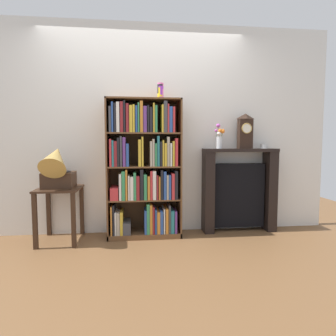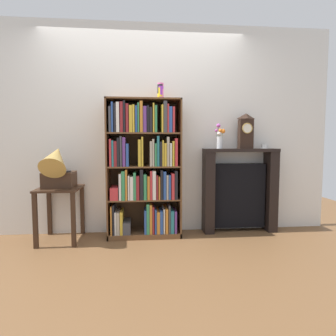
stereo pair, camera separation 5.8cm
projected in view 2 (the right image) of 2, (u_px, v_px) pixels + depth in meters
name	position (u px, v px, depth m)	size (l,w,h in m)	color
ground_plane	(145.00, 239.00, 3.38)	(7.56, 6.40, 0.02)	brown
wall_back	(153.00, 130.00, 3.61)	(4.56, 0.08, 2.60)	silver
bookshelf	(144.00, 171.00, 3.41)	(0.87, 0.36, 1.64)	brown
cup_stack	(161.00, 92.00, 3.39)	(0.07, 0.07, 0.20)	yellow
side_table_left	(60.00, 201.00, 3.28)	(0.46, 0.54, 0.62)	#382316
gramophone	(57.00, 167.00, 3.17)	(0.33, 0.50, 0.56)	#382316
fireplace_mantel	(239.00, 191.00, 3.64)	(0.93, 0.24, 1.06)	black
mantel_clock	(246.00, 131.00, 3.56)	(0.17, 0.12, 0.44)	black
flower_vase	(220.00, 137.00, 3.54)	(0.13, 0.11, 0.31)	silver
teacup_with_saucer	(264.00, 147.00, 3.60)	(0.12, 0.11, 0.05)	white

